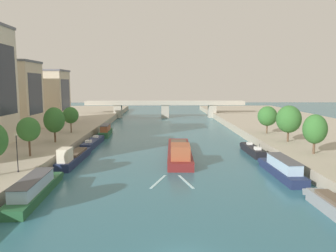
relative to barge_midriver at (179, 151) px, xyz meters
name	(u,v)px	position (x,y,z in m)	size (l,w,h in m)	color
quay_left	(17,134)	(-37.45, 21.25, -0.12)	(36.00, 170.00, 1.82)	#A89E89
quay_right	(315,133)	(34.17, 21.25, -0.12)	(36.00, 170.00, 1.82)	#A89E89
barge_midriver	(179,151)	(0.00, 0.00, 0.00)	(4.71, 22.73, 3.45)	maroon
wake_behind_barge	(172,182)	(-1.75, -14.17, -1.01)	(5.60, 5.99, 0.03)	#A0CCD6
moored_boat_left_downstream	(35,189)	(-17.48, -19.72, 0.00)	(2.98, 14.68, 2.45)	#235633
moored_boat_left_end	(73,157)	(-17.42, -3.73, -0.07)	(2.68, 14.22, 3.23)	#1E284C
moored_boat_left_far	(93,142)	(-17.37, 11.33, -0.38)	(2.52, 13.11, 2.35)	#1E284C
moored_boat_left_upstream	(106,131)	(-16.90, 24.20, 0.13)	(2.54, 10.99, 2.78)	#235633
moored_boat_right_end	(282,168)	(13.60, -11.89, 0.08)	(2.71, 13.12, 2.67)	#1E284C
moored_boat_right_near	(252,150)	(13.59, 2.72, -0.33)	(2.12, 10.66, 2.42)	black
tree_left_by_lamp	(29,129)	(-23.19, -6.55, 4.89)	(3.42, 3.42, 5.94)	brown
tree_left_distant	(54,120)	(-23.17, 5.19, 5.00)	(3.84, 3.84, 6.59)	brown
tree_left_third	(71,115)	(-23.51, 17.43, 4.71)	(3.52, 3.52, 5.76)	brown
tree_right_past_mid	(315,129)	(20.87, -5.79, 4.70)	(3.68, 3.68, 6.23)	brown
tree_right_nearest	(289,119)	(20.93, 4.85, 5.09)	(4.62, 4.62, 6.89)	brown
tree_right_end_of_row	(267,116)	(20.30, 15.21, 4.63)	(4.23, 4.23, 6.02)	brown
lamppost_left_bank	(17,151)	(-21.03, -15.66, 3.45)	(0.28, 0.28, 4.86)	black
building_left_corner	(14,96)	(-37.28, 20.55, 8.91)	(10.43, 10.47, 16.21)	beige
building_left_tall	(40,96)	(-37.28, 37.14, 8.22)	(14.61, 10.11, 14.82)	beige
bridge_far	(165,107)	(-1.64, 66.61, 2.98)	(59.62, 4.40, 6.31)	#ADA899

